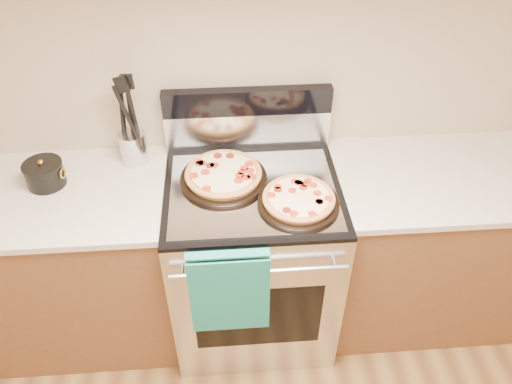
{
  "coord_description": "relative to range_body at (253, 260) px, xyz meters",
  "views": [
    {
      "loc": [
        -0.11,
        0.01,
        2.29
      ],
      "look_at": [
        0.01,
        1.55,
        0.98
      ],
      "focal_mm": 35.0,
      "sensor_mm": 36.0,
      "label": 1
    }
  ],
  "objects": [
    {
      "name": "cabinet_right",
      "position": [
        0.88,
        0.03,
        -0.01
      ],
      "size": [
        1.0,
        0.62,
        0.88
      ],
      "primitive_type": "cube",
      "color": "brown",
      "rests_on": "ground"
    },
    {
      "name": "cooktop",
      "position": [
        0.0,
        0.0,
        0.46
      ],
      "size": [
        0.76,
        0.68,
        0.02
      ],
      "primitive_type": "cube",
      "color": "black",
      "rests_on": "range_body"
    },
    {
      "name": "foil_sheet",
      "position": [
        0.0,
        -0.03,
        0.47
      ],
      "size": [
        0.7,
        0.55,
        0.01
      ],
      "primitive_type": "cube",
      "color": "gray",
      "rests_on": "cooktop"
    },
    {
      "name": "backsplash_upper",
      "position": [
        0.0,
        0.31,
        0.71
      ],
      "size": [
        0.76,
        0.06,
        0.12
      ],
      "primitive_type": "cube",
      "color": "black",
      "rests_on": "backsplash_lower"
    },
    {
      "name": "countertop_left",
      "position": [
        -0.88,
        0.03,
        0.45
      ],
      "size": [
        1.02,
        0.64,
        0.03
      ],
      "primitive_type": "cube",
      "color": "#B8B2A5",
      "rests_on": "cabinet_left"
    },
    {
      "name": "oven_handle",
      "position": [
        0.0,
        -0.38,
        0.35
      ],
      "size": [
        0.7,
        0.03,
        0.03
      ],
      "primitive_type": "cylinder",
      "rotation": [
        0.0,
        1.57,
        0.0
      ],
      "color": "silver",
      "rests_on": "range_body"
    },
    {
      "name": "wall_back",
      "position": [
        0.0,
        0.35,
        0.9
      ],
      "size": [
        4.0,
        0.0,
        4.0
      ],
      "primitive_type": "plane",
      "rotation": [
        1.57,
        0.0,
        0.0
      ],
      "color": "tan",
      "rests_on": "ground"
    },
    {
      "name": "pepperoni_pizza_back",
      "position": [
        -0.12,
        0.05,
        0.5
      ],
      "size": [
        0.46,
        0.46,
        0.05
      ],
      "primitive_type": null,
      "rotation": [
        0.0,
        0.0,
        -0.28
      ],
      "color": "#AF6A35",
      "rests_on": "foil_sheet"
    },
    {
      "name": "range_body",
      "position": [
        0.0,
        0.0,
        0.0
      ],
      "size": [
        0.76,
        0.68,
        0.9
      ],
      "primitive_type": "cube",
      "color": "#B7B7BC",
      "rests_on": "ground"
    },
    {
      "name": "cabinet_left",
      "position": [
        -0.88,
        0.03,
        -0.01
      ],
      "size": [
        1.0,
        0.62,
        0.88
      ],
      "primitive_type": "cube",
      "color": "brown",
      "rests_on": "ground"
    },
    {
      "name": "dish_towel",
      "position": [
        -0.12,
        -0.38,
        0.25
      ],
      "size": [
        0.32,
        0.05,
        0.42
      ],
      "primitive_type": null,
      "color": "#16636F",
      "rests_on": "oven_handle"
    },
    {
      "name": "countertop_right",
      "position": [
        0.88,
        0.03,
        0.45
      ],
      "size": [
        1.02,
        0.64,
        0.03
      ],
      "primitive_type": "cube",
      "color": "#B8B2A5",
      "rests_on": "cabinet_right"
    },
    {
      "name": "utensil_crock",
      "position": [
        -0.52,
        0.24,
        0.54
      ],
      "size": [
        0.14,
        0.14,
        0.15
      ],
      "primitive_type": "cylinder",
      "rotation": [
        0.0,
        0.0,
        0.18
      ],
      "color": "silver",
      "rests_on": "countertop_left"
    },
    {
      "name": "pepperoni_pizza_front",
      "position": [
        0.18,
        -0.13,
        0.5
      ],
      "size": [
        0.39,
        0.39,
        0.04
      ],
      "primitive_type": null,
      "rotation": [
        0.0,
        0.0,
        -0.2
      ],
      "color": "#AF6A35",
      "rests_on": "foil_sheet"
    },
    {
      "name": "oven_window",
      "position": [
        0.0,
        -0.34,
        0.0
      ],
      "size": [
        0.56,
        0.01,
        0.4
      ],
      "primitive_type": "cube",
      "color": "black",
      "rests_on": "range_body"
    },
    {
      "name": "backsplash_lower",
      "position": [
        0.0,
        0.31,
        0.56
      ],
      "size": [
        0.76,
        0.06,
        0.18
      ],
      "primitive_type": "cube",
      "color": "silver",
      "rests_on": "cooktop"
    },
    {
      "name": "saucepan",
      "position": [
        -0.89,
        0.1,
        0.51
      ],
      "size": [
        0.19,
        0.19,
        0.1
      ],
      "primitive_type": "cylinder",
      "rotation": [
        0.0,
        0.0,
        -0.22
      ],
      "color": "black",
      "rests_on": "countertop_left"
    }
  ]
}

